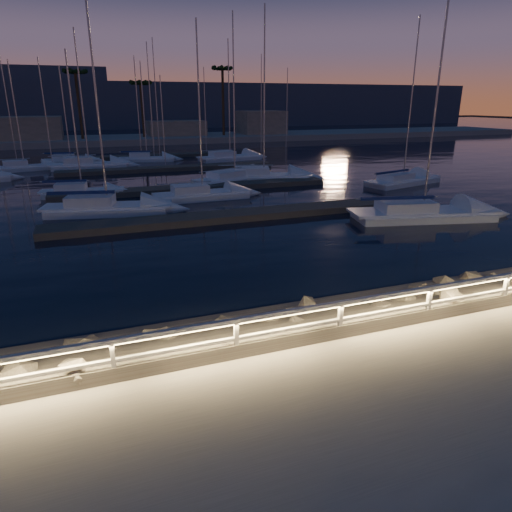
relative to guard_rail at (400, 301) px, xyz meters
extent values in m
plane|color=#A49D94|center=(0.07, 0.00, -0.77)|extent=(400.00, 400.00, 0.00)
cube|color=#A49D94|center=(0.07, -2.50, -0.87)|extent=(240.00, 5.00, 0.20)
cube|color=#6A655B|center=(0.07, 1.50, -1.07)|extent=(240.00, 3.45, 1.29)
plane|color=black|center=(0.07, 80.00, -1.37)|extent=(320.00, 320.00, 0.00)
plane|color=black|center=(0.07, 0.00, -1.97)|extent=(400.00, 400.00, 0.00)
cube|color=silver|center=(-7.93, 0.00, -0.27)|extent=(0.11, 0.11, 1.00)
cube|color=silver|center=(-4.93, 0.00, -0.27)|extent=(0.11, 0.11, 1.00)
cube|color=silver|center=(-1.93, 0.00, -0.27)|extent=(0.11, 0.11, 1.00)
cube|color=silver|center=(1.07, 0.00, -0.27)|extent=(0.11, 0.11, 1.00)
cube|color=silver|center=(4.07, 0.00, -0.27)|extent=(0.11, 0.11, 1.00)
cube|color=silver|center=(0.07, 0.00, 0.23)|extent=(44.00, 0.12, 0.12)
cube|color=silver|center=(0.07, 0.00, -0.27)|extent=(44.00, 0.09, 0.09)
cube|color=#E2BD66|center=(0.07, -0.02, 0.15)|extent=(44.00, 0.04, 0.03)
sphere|color=#6A655B|center=(4.00, 0.24, -0.73)|extent=(0.76, 0.76, 0.76)
sphere|color=#6A655B|center=(2.46, 0.25, -0.73)|extent=(0.90, 0.90, 0.90)
sphere|color=#6A655B|center=(-6.79, 2.02, -1.10)|extent=(1.06, 1.06, 1.06)
sphere|color=#6A655B|center=(-5.73, 1.64, -1.02)|extent=(0.90, 0.90, 0.90)
cube|color=#59524A|center=(0.07, 16.00, -1.17)|extent=(22.00, 2.00, 0.40)
cube|color=#59524A|center=(0.07, 26.00, -1.17)|extent=(22.00, 2.00, 0.40)
cube|color=#59524A|center=(0.07, 38.00, -1.17)|extent=(22.00, 2.00, 0.40)
cube|color=#59524A|center=(0.07, 50.00, -1.17)|extent=(22.00, 2.00, 0.40)
cube|color=#A49D94|center=(0.07, 74.00, -0.97)|extent=(160.00, 14.00, 1.20)
cube|color=gray|center=(-17.93, 74.00, 1.03)|extent=(14.00, 8.00, 4.00)
cube|color=gray|center=(8.07, 75.00, 0.53)|extent=(10.00, 6.00, 3.00)
cube|color=gray|center=(24.07, 74.00, 1.33)|extent=(8.00, 7.00, 4.60)
cylinder|color=#4B3523|center=(-7.93, 72.00, 4.88)|extent=(0.44, 0.44, 10.50)
cylinder|color=#4B3523|center=(2.07, 73.00, 4.13)|extent=(0.44, 0.44, 9.00)
cylinder|color=#4B3523|center=(16.07, 72.00, 5.38)|extent=(0.44, 0.44, 11.50)
cube|color=#384156|center=(0.07, 130.00, 3.23)|extent=(220.00, 30.00, 14.00)
cube|color=white|center=(-8.46, 26.70, -1.22)|extent=(5.78, 2.65, 0.47)
cube|color=white|center=(-8.46, 26.70, -0.92)|extent=(6.20, 2.44, 0.13)
cube|color=white|center=(-9.23, 26.82, -0.62)|extent=(2.35, 1.69, 0.56)
cylinder|color=#A1A2A6|center=(-8.46, 26.70, 4.00)|extent=(0.10, 0.10, 9.68)
cylinder|color=#A1A2A6|center=(-9.61, 26.87, -0.19)|extent=(3.46, 0.57, 0.07)
cube|color=white|center=(-6.99, 20.11, -1.22)|extent=(7.68, 4.00, 0.57)
cube|color=white|center=(-6.99, 20.11, -0.86)|extent=(8.19, 3.78, 0.16)
cube|color=white|center=(-7.98, 20.33, -0.50)|extent=(3.18, 2.41, 0.67)
cylinder|color=#A1A2A6|center=(-6.99, 20.11, 5.60)|extent=(0.12, 0.12, 12.71)
cylinder|color=#A1A2A6|center=(-8.47, 20.44, 0.02)|extent=(4.48, 1.09, 0.08)
cube|color=white|center=(10.84, 12.00, -1.22)|extent=(8.60, 4.50, 0.55)
cube|color=white|center=(10.84, 12.00, -0.87)|extent=(9.17, 4.25, 0.15)
cube|color=white|center=(9.73, 12.26, -0.53)|extent=(3.56, 2.71, 0.65)
cylinder|color=#A1A2A6|center=(10.84, 12.00, 6.34)|extent=(0.12, 0.12, 14.23)
cylinder|color=#A1A2A6|center=(9.18, 12.38, -0.03)|extent=(5.01, 1.23, 0.08)
cube|color=white|center=(-0.23, 22.50, -1.22)|extent=(6.60, 2.32, 0.51)
cube|color=white|center=(-0.23, 22.50, -0.90)|extent=(7.14, 2.00, 0.14)
cube|color=white|center=(-1.14, 22.49, -0.57)|extent=(2.58, 1.69, 0.60)
cylinder|color=#A1A2A6|center=(-0.23, 22.50, 4.89)|extent=(0.11, 0.11, 11.39)
cylinder|color=#A1A2A6|center=(-1.59, 22.48, -0.11)|extent=(4.10, 0.16, 0.07)
cube|color=white|center=(6.97, 28.64, -1.22)|extent=(8.30, 4.88, 0.57)
cube|color=white|center=(6.97, 28.64, -0.86)|extent=(8.80, 4.71, 0.15)
cube|color=white|center=(5.93, 28.97, -0.50)|extent=(3.51, 2.80, 0.67)
cylinder|color=#A1A2A6|center=(6.97, 28.64, 6.07)|extent=(0.12, 0.12, 13.67)
cylinder|color=#A1A2A6|center=(5.40, 29.14, 0.01)|extent=(4.71, 1.57, 0.08)
cube|color=white|center=(17.50, 22.61, -1.22)|extent=(7.63, 4.24, 0.49)
cube|color=white|center=(17.50, 22.61, -0.92)|extent=(8.12, 4.04, 0.13)
cube|color=white|center=(16.53, 22.35, -0.61)|extent=(3.20, 2.49, 0.57)
cylinder|color=#A1A2A6|center=(17.50, 22.61, 5.47)|extent=(0.11, 0.11, 12.59)
cylinder|color=#A1A2A6|center=(16.05, 22.22, -0.16)|extent=(4.39, 1.26, 0.07)
cube|color=white|center=(-13.95, 43.10, -1.22)|extent=(6.07, 2.99, 0.49)
cube|color=white|center=(-13.95, 43.10, -0.91)|extent=(6.49, 2.79, 0.13)
cube|color=white|center=(-14.74, 42.95, -0.60)|extent=(2.49, 1.85, 0.58)
cylinder|color=#A1A2A6|center=(-13.95, 43.10, 4.22)|extent=(0.11, 0.11, 10.08)
cylinder|color=#A1A2A6|center=(-15.14, 42.88, -0.15)|extent=(3.58, 0.75, 0.07)
cube|color=white|center=(-7.65, 42.33, -1.22)|extent=(7.55, 2.68, 0.58)
cube|color=white|center=(-7.65, 42.33, -0.85)|extent=(8.16, 2.32, 0.16)
cube|color=white|center=(-8.69, 42.36, -0.48)|extent=(2.96, 1.94, 0.69)
cylinder|color=#A1A2A6|center=(-7.65, 42.33, 5.76)|extent=(0.13, 0.13, 13.00)
cylinder|color=#A1A2A6|center=(-9.21, 42.37, 0.05)|extent=(4.68, 0.20, 0.08)
cube|color=white|center=(8.53, 43.96, -1.22)|extent=(7.74, 3.66, 0.54)
cube|color=white|center=(8.53, 43.96, -0.88)|extent=(8.29, 3.39, 0.15)
cube|color=white|center=(7.51, 43.79, -0.54)|extent=(3.15, 2.30, 0.63)
cylinder|color=#A1A2A6|center=(8.53, 43.96, 5.66)|extent=(0.12, 0.12, 12.90)
cylinder|color=#A1A2A6|center=(7.01, 43.70, -0.06)|extent=(4.60, 0.83, 0.08)
cube|color=white|center=(4.29, 28.80, -1.22)|extent=(7.91, 5.28, 0.50)
cube|color=white|center=(4.29, 28.80, -0.90)|extent=(8.34, 5.18, 0.14)
cube|color=white|center=(3.33, 28.39, -0.58)|extent=(3.43, 2.88, 0.60)
cylinder|color=#A1A2A6|center=(4.29, 28.80, 5.73)|extent=(0.11, 0.11, 13.08)
cylinder|color=#A1A2A6|center=(2.85, 28.18, -0.12)|extent=(4.36, 1.92, 0.07)
cube|color=white|center=(-9.53, 47.46, -1.22)|extent=(5.94, 2.88, 0.48)
cube|color=white|center=(-9.53, 47.46, -0.92)|extent=(6.35, 2.69, 0.13)
cube|color=white|center=(-10.31, 47.60, -0.61)|extent=(2.43, 1.80, 0.57)
cylinder|color=#A1A2A6|center=(-9.53, 47.46, 4.11)|extent=(0.11, 0.11, 9.88)
cylinder|color=#A1A2A6|center=(-10.70, 47.67, -0.17)|extent=(3.51, 0.71, 0.07)
cube|color=white|center=(-1.03, 46.45, -1.22)|extent=(6.30, 2.84, 0.47)
cube|color=white|center=(-1.03, 46.45, -0.92)|extent=(6.76, 2.61, 0.13)
cube|color=white|center=(-1.86, 46.57, -0.62)|extent=(2.55, 1.83, 0.56)
cylinder|color=#A1A2A6|center=(-1.03, 46.45, 4.44)|extent=(0.10, 0.10, 10.56)
cylinder|color=#A1A2A6|center=(-2.28, 46.63, -0.19)|extent=(3.77, 0.59, 0.07)
camera|label=1|loc=(-8.03, -9.79, 5.42)|focal=32.00mm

